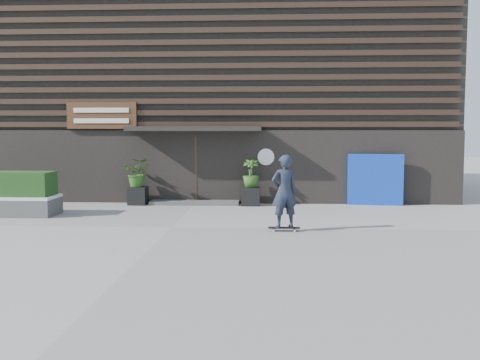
# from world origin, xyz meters

# --- Properties ---
(ground) EXTENTS (80.00, 80.00, 0.00)m
(ground) POSITION_xyz_m (0.00, 0.00, 0.00)
(ground) COLOR gray
(ground) RESTS_ON ground
(entrance_step) EXTENTS (3.00, 0.80, 0.12)m
(entrance_step) POSITION_xyz_m (0.00, 4.60, 0.06)
(entrance_step) COLOR #464543
(entrance_step) RESTS_ON ground
(planter_pot_left) EXTENTS (0.60, 0.60, 0.60)m
(planter_pot_left) POSITION_xyz_m (-1.90, 4.40, 0.30)
(planter_pot_left) COLOR black
(planter_pot_left) RESTS_ON ground
(bamboo_left) EXTENTS (0.86, 0.75, 0.96)m
(bamboo_left) POSITION_xyz_m (-1.90, 4.40, 1.08)
(bamboo_left) COLOR #2D591E
(bamboo_left) RESTS_ON planter_pot_left
(planter_pot_right) EXTENTS (0.60, 0.60, 0.60)m
(planter_pot_right) POSITION_xyz_m (1.90, 4.40, 0.30)
(planter_pot_right) COLOR black
(planter_pot_right) RESTS_ON ground
(bamboo_right) EXTENTS (0.54, 0.54, 0.96)m
(bamboo_right) POSITION_xyz_m (1.90, 4.40, 1.08)
(bamboo_right) COLOR #2D591E
(bamboo_right) RESTS_ON planter_pot_right
(blue_tarp) EXTENTS (1.82, 0.33, 1.71)m
(blue_tarp) POSITION_xyz_m (6.05, 4.70, 0.85)
(blue_tarp) COLOR #0D2FA9
(blue_tarp) RESTS_ON ground
(building) EXTENTS (18.00, 11.00, 8.00)m
(building) POSITION_xyz_m (-0.00, 9.96, 3.99)
(building) COLOR black
(building) RESTS_ON ground
(skateboarder) EXTENTS (0.78, 0.62, 1.90)m
(skateboarder) POSITION_xyz_m (2.89, -0.38, 0.99)
(skateboarder) COLOR black
(skateboarder) RESTS_ON ground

